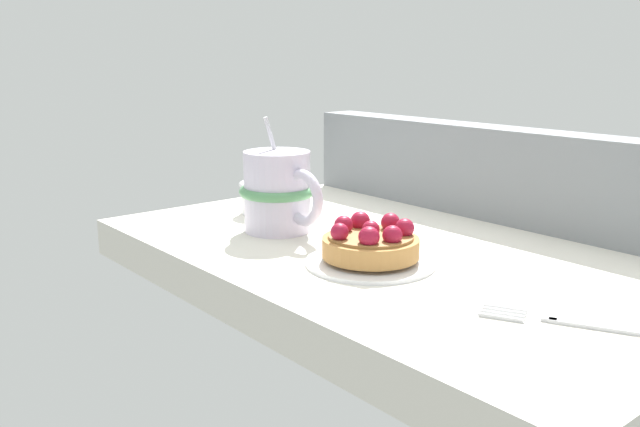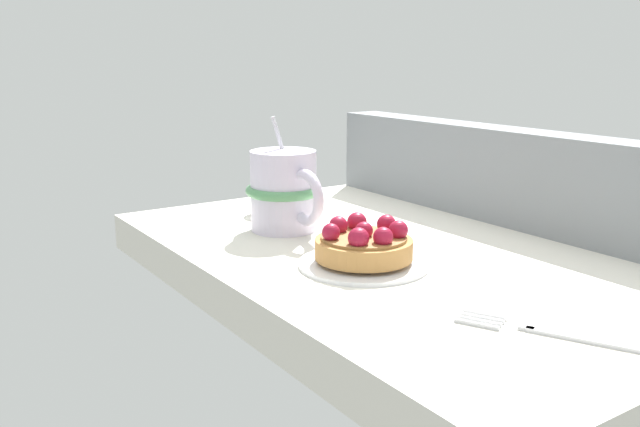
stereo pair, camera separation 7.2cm
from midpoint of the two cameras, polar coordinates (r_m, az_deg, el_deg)
ground_plane at (r=74.17cm, az=10.02°, el=-4.58°), size 65.96×42.30×4.37cm
window_rail_back at (r=85.81cm, az=19.15°, el=2.78°), size 64.64×5.52×11.49cm
dessert_plate at (r=66.91cm, az=6.80°, el=-4.14°), size 12.87×12.87×0.81cm
raspberry_tart at (r=66.40cm, az=6.86°, el=-2.57°), size 9.60×9.60×3.87cm
coffee_mug at (r=78.79cm, az=-0.35°, el=1.89°), size 12.47×8.91×13.30cm
dessert_fork at (r=54.73cm, az=22.99°, el=-9.29°), size 14.51×8.27×0.60cm
sugar_bowl at (r=88.66cm, az=-1.40°, el=1.52°), size 6.20×6.20×4.16cm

